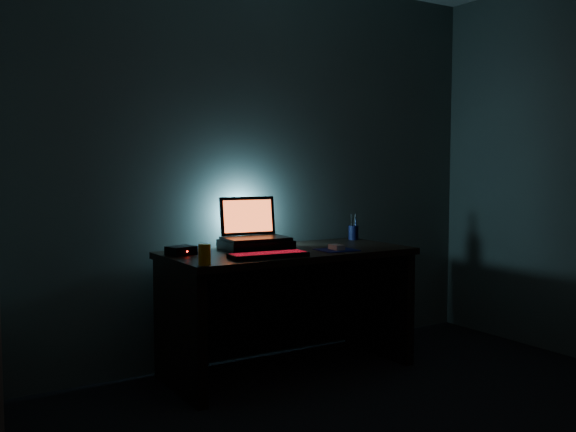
% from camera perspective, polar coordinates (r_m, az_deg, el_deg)
% --- Properties ---
extents(room, '(3.50, 4.00, 2.50)m').
position_cam_1_polar(room, '(2.63, 18.93, 4.13)').
color(room, black).
rests_on(room, ground).
extents(desk, '(1.50, 0.70, 0.75)m').
position_cam_1_polar(desk, '(3.98, -0.40, -6.63)').
color(desk, black).
rests_on(desk, ground).
extents(riser, '(0.43, 0.34, 0.06)m').
position_cam_1_polar(riser, '(3.90, -2.88, -2.58)').
color(riser, black).
rests_on(riser, desk).
extents(laptop, '(0.41, 0.32, 0.26)m').
position_cam_1_polar(laptop, '(3.94, -3.18, -1.20)').
color(laptop, black).
rests_on(laptop, riser).
extents(keyboard, '(0.46, 0.18, 0.03)m').
position_cam_1_polar(keyboard, '(3.57, -1.74, -3.48)').
color(keyboard, black).
rests_on(keyboard, desk).
extents(mousepad, '(0.23, 0.21, 0.00)m').
position_cam_1_polar(mousepad, '(3.89, 4.34, -3.02)').
color(mousepad, '#0A114C').
rests_on(mousepad, desk).
extents(mouse, '(0.06, 0.10, 0.03)m').
position_cam_1_polar(mouse, '(3.89, 4.34, -2.77)').
color(mouse, '#9E9EA4').
rests_on(mouse, mousepad).
extents(pen_cup, '(0.09, 0.09, 0.10)m').
position_cam_1_polar(pen_cup, '(4.47, 5.84, -1.47)').
color(pen_cup, black).
rests_on(pen_cup, desk).
extents(juice_glass, '(0.08, 0.08, 0.11)m').
position_cam_1_polar(juice_glass, '(3.32, -7.43, -3.40)').
color(juice_glass, orange).
rests_on(juice_glass, desk).
extents(router, '(0.17, 0.15, 0.05)m').
position_cam_1_polar(router, '(3.73, -9.48, -3.04)').
color(router, black).
rests_on(router, desk).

